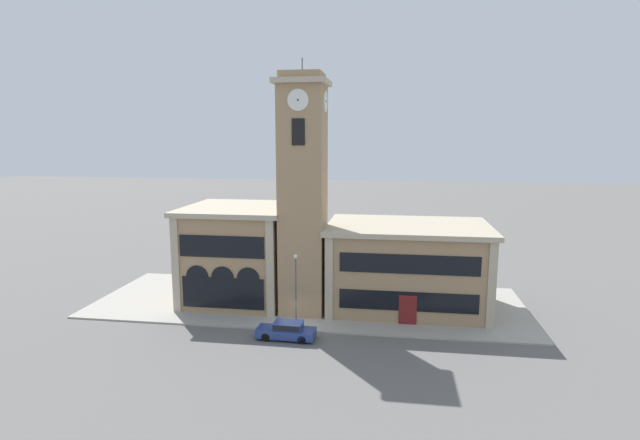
{
  "coord_description": "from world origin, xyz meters",
  "views": [
    {
      "loc": [
        7.98,
        -38.53,
        15.89
      ],
      "look_at": [
        1.82,
        2.77,
        8.98
      ],
      "focal_mm": 28.0,
      "sensor_mm": 36.0,
      "label": 1
    }
  ],
  "objects": [
    {
      "name": "parked_car_near",
      "position": [
        -0.21,
        -1.58,
        0.75
      ],
      "size": [
        4.75,
        1.85,
        1.44
      ],
      "rotation": [
        0.0,
        0.0,
        3.11
      ],
      "color": "navy",
      "rests_on": "ground_plane"
    },
    {
      "name": "ground_plane",
      "position": [
        0.0,
        0.0,
        0.0
      ],
      "size": [
        300.0,
        300.0,
        0.0
      ],
      "primitive_type": "plane",
      "color": "#605E5B"
    },
    {
      "name": "street_lamp",
      "position": [
        0.13,
        0.53,
        4.24
      ],
      "size": [
        0.36,
        0.36,
        6.31
      ],
      "color": "#4C4C51",
      "rests_on": "sidewalk_kerb"
    },
    {
      "name": "clock_tower",
      "position": [
        0.0,
        4.71,
        10.75
      ],
      "size": [
        4.6,
        4.6,
        22.59
      ],
      "color": "#9E7F5B",
      "rests_on": "ground_plane"
    },
    {
      "name": "town_hall_right_wing",
      "position": [
        9.38,
        7.69,
        4.0
      ],
      "size": [
        14.96,
        10.59,
        7.96
      ],
      "color": "#9E7F5B",
      "rests_on": "ground_plane"
    },
    {
      "name": "sidewalk_kerb",
      "position": [
        0.0,
        7.33,
        0.07
      ],
      "size": [
        41.02,
        14.66,
        0.15
      ],
      "color": "#A39E93",
      "rests_on": "ground_plane"
    },
    {
      "name": "town_hall_left_wing",
      "position": [
        -6.98,
        7.68,
        4.69
      ],
      "size": [
        10.16,
        10.59,
        9.32
      ],
      "color": "#9E7F5B",
      "rests_on": "ground_plane"
    }
  ]
}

